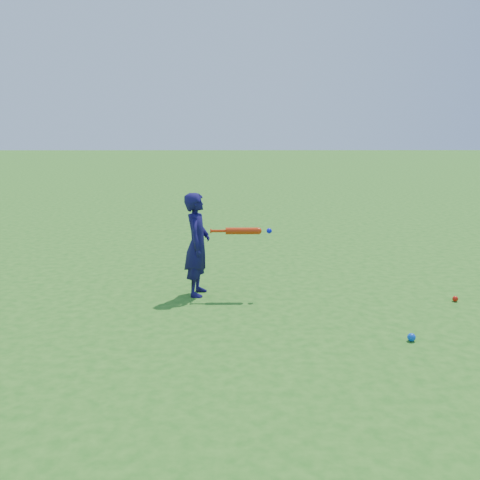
# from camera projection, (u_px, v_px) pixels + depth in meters

# --- Properties ---
(ground) EXTENTS (80.00, 80.00, 0.00)m
(ground) POSITION_uv_depth(u_px,v_px,m) (185.00, 307.00, 5.93)
(ground) COLOR #256718
(ground) RESTS_ON ground
(child) EXTENTS (0.34, 0.47, 1.22)m
(child) POSITION_uv_depth(u_px,v_px,m) (197.00, 244.00, 6.25)
(child) COLOR #130E44
(child) RESTS_ON ground
(ground_ball_red) EXTENTS (0.07, 0.07, 0.07)m
(ground_ball_red) POSITION_uv_depth(u_px,v_px,m) (455.00, 299.00, 6.10)
(ground_ball_red) COLOR red
(ground_ball_red) RESTS_ON ground
(ground_ball_blue) EXTENTS (0.08, 0.08, 0.08)m
(ground_ball_blue) POSITION_uv_depth(u_px,v_px,m) (411.00, 337.00, 4.97)
(ground_ball_blue) COLOR blue
(ground_ball_blue) RESTS_ON ground
(bat_swing) EXTENTS (0.71, 0.08, 0.08)m
(bat_swing) POSITION_uv_depth(u_px,v_px,m) (245.00, 231.00, 6.17)
(bat_swing) COLOR red
(bat_swing) RESTS_ON ground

